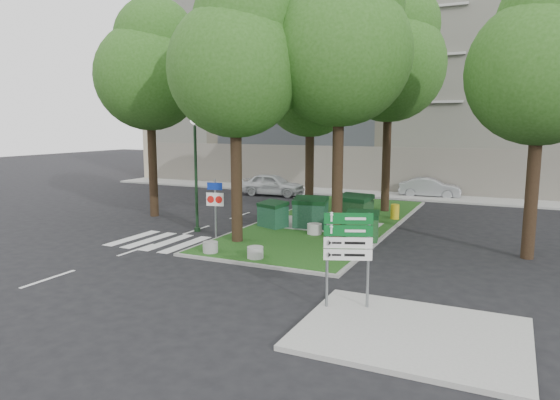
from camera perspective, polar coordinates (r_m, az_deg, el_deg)
The scene contains 26 objects.
ground at distance 17.35m, azimuth -4.73°, elevation -7.27°, with size 120.00×120.00×0.00m, color black.
median_island at distance 24.24m, azimuth 5.76°, elevation -2.55°, with size 6.00×16.00×0.12m, color #154212.
median_kerb at distance 24.25m, azimuth 5.76°, elevation -2.57°, with size 6.30×16.30×0.10m, color gray.
sidewalk_corner at distance 12.06m, azimuth 14.80°, elevation -14.54°, with size 5.00×4.00×0.12m, color #999993.
building_sidewalk at distance 34.32m, azimuth 10.80°, elevation 0.64°, with size 42.00×3.00×0.12m, color #999993.
zebra_crossing at distance 20.58m, azimuth -11.76°, elevation -4.87°, with size 5.00×3.00×0.01m, color silver.
apartment_building at distance 41.44m, azimuth 13.77°, elevation 12.91°, with size 41.00×12.00×16.00m, color tan.
tree_median_near_left at distance 19.78m, azimuth -4.86°, elevation 16.08°, with size 5.20×5.20×10.53m.
tree_median_near_right at distance 20.28m, azimuth 7.16°, elevation 17.77°, with size 5.60×5.60×11.46m.
tree_median_mid at distance 25.37m, azimuth 3.72°, elevation 13.67°, with size 4.80×4.80×9.99m.
tree_median_far at distance 27.43m, azimuth 12.64°, elevation 15.93°, with size 5.80×5.80×11.93m.
tree_street_left at distance 26.65m, azimuth -14.52°, elevation 14.63°, with size 5.40×5.40×11.00m.
tree_street_right at distance 19.66m, azimuth 28.04°, elevation 14.19°, with size 5.00×5.00×10.06m.
dumpster_a at distance 22.69m, azimuth -0.83°, elevation -1.65°, with size 1.53×1.32×1.19m.
dumpster_b at distance 22.60m, azimuth 3.51°, elevation -1.45°, with size 1.66×1.29×1.40m.
dumpster_c at distance 23.48m, azimuth 8.50°, elevation -1.12°, with size 1.74×1.39×1.43m.
dumpster_d at distance 20.36m, azimuth 9.40°, elevation -2.95°, with size 1.45×1.15×1.20m.
bollard_left at distance 18.43m, azimuth -7.96°, elevation -5.35°, with size 0.55×0.55×0.39m, color gray.
bollard_right at distance 17.51m, azimuth -2.84°, elevation -6.00°, with size 0.57×0.57×0.40m, color #989894.
bollard_mid at distance 21.31m, azimuth 3.96°, elevation -3.31°, with size 0.62×0.62×0.44m, color #A7A7A2.
litter_bin at distance 25.24m, azimuth 12.99°, elevation -1.30°, with size 0.42×0.42×0.73m, color gold.
street_lamp at distance 22.22m, azimuth -9.63°, elevation 4.62°, with size 0.41×0.41×5.15m.
traffic_sign_pole at distance 20.93m, azimuth -7.41°, elevation -0.05°, with size 0.75×0.19×2.51m.
directional_sign at distance 12.71m, azimuth 7.77°, elevation -5.10°, with size 1.15×0.49×2.45m.
car_white at distance 33.57m, azimuth -0.88°, elevation 1.79°, with size 1.75×4.35×1.48m, color silver.
car_silver at distance 34.08m, azimuth 16.76°, elevation 1.36°, with size 1.36×3.91×1.29m, color #94979B.
Camera 1 is at (8.34, -14.46, 4.75)m, focal length 32.00 mm.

